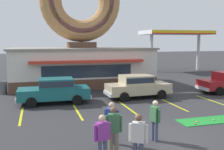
{
  "coord_description": "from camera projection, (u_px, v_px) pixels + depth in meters",
  "views": [
    {
      "loc": [
        -5.08,
        -9.35,
        3.94
      ],
      "look_at": [
        -0.89,
        5.0,
        2.0
      ],
      "focal_mm": 42.0,
      "sensor_mm": 36.0,
      "label": 1
    }
  ],
  "objects": [
    {
      "name": "mini_donut_near_right",
      "position": [
        214.0,
        120.0,
        13.02
      ],
      "size": [
        0.13,
        0.13,
        0.04
      ],
      "primitive_type": "torus",
      "color": "#D17F47",
      "rests_on": "putting_mat"
    },
    {
      "name": "parking_stripe_centre",
      "position": [
        127.0,
        108.0,
        15.6
      ],
      "size": [
        0.12,
        3.6,
        0.01
      ],
      "primitive_type": "cube",
      "color": "yellow",
      "rests_on": "ground"
    },
    {
      "name": "car_teal",
      "position": [
        55.0,
        90.0,
        16.61
      ],
      "size": [
        4.6,
        2.05,
        1.6
      ],
      "color": "#196066",
      "rests_on": "ground"
    },
    {
      "name": "parking_stripe_right",
      "position": [
        213.0,
        101.0,
        17.27
      ],
      "size": [
        0.12,
        3.6,
        0.01
      ],
      "primitive_type": "cube",
      "color": "yellow",
      "rests_on": "ground"
    },
    {
      "name": "pedestrian_hooded_kid",
      "position": [
        112.0,
        121.0,
        10.03
      ],
      "size": [
        0.52,
        0.41,
        1.63
      ],
      "color": "#474C66",
      "rests_on": "ground"
    },
    {
      "name": "car_champagne",
      "position": [
        137.0,
        85.0,
        18.23
      ],
      "size": [
        4.61,
        2.09,
        1.6
      ],
      "color": "#BCAD89",
      "rests_on": "ground"
    },
    {
      "name": "trash_bin",
      "position": [
        3.0,
        87.0,
        19.6
      ],
      "size": [
        0.57,
        0.57,
        0.97
      ],
      "color": "#51565B",
      "rests_on": "ground"
    },
    {
      "name": "ground_plane",
      "position": [
        166.0,
        137.0,
        10.82
      ],
      "size": [
        160.0,
        160.0,
        0.0
      ],
      "primitive_type": "plane",
      "color": "#2D2D30"
    },
    {
      "name": "mini_donut_mid_right",
      "position": [
        197.0,
        122.0,
        12.73
      ],
      "size": [
        0.13,
        0.13,
        0.04
      ],
      "primitive_type": "torus",
      "color": "#D17F47",
      "rests_on": "putting_mat"
    },
    {
      "name": "pedestrian_beanie_man",
      "position": [
        114.0,
        129.0,
        8.94
      ],
      "size": [
        0.58,
        0.34,
        1.74
      ],
      "color": "#7F7056",
      "rests_on": "ground"
    },
    {
      "name": "pedestrian_blue_sweater_man",
      "position": [
        102.0,
        137.0,
        8.38
      ],
      "size": [
        0.59,
        0.31,
        1.62
      ],
      "color": "#474C66",
      "rests_on": "ground"
    },
    {
      "name": "parking_stripe_mid_left",
      "position": [
        77.0,
        111.0,
        14.76
      ],
      "size": [
        0.12,
        3.6,
        0.01
      ],
      "primitive_type": "cube",
      "color": "yellow",
      "rests_on": "ground"
    },
    {
      "name": "donut_shop_building",
      "position": [
        81.0,
        43.0,
        23.3
      ],
      "size": [
        12.3,
        6.75,
        10.96
      ],
      "color": "brown",
      "rests_on": "ground"
    },
    {
      "name": "parking_stripe_left",
      "position": [
        21.0,
        116.0,
        13.93
      ],
      "size": [
        0.12,
        3.6,
        0.01
      ],
      "primitive_type": "cube",
      "color": "yellow",
      "rests_on": "ground"
    },
    {
      "name": "mini_donut_mid_centre",
      "position": [
        195.0,
        124.0,
        12.38
      ],
      "size": [
        0.13,
        0.13,
        0.04
      ],
      "primitive_type": "torus",
      "color": "brown",
      "rests_on": "putting_mat"
    },
    {
      "name": "pedestrian_leather_jacket_man",
      "position": [
        138.0,
        138.0,
        8.07
      ],
      "size": [
        0.53,
        0.4,
        1.73
      ],
      "color": "#474C66",
      "rests_on": "ground"
    },
    {
      "name": "parking_stripe_mid_right",
      "position": [
        172.0,
        104.0,
        16.43
      ],
      "size": [
        0.12,
        3.6,
        0.01
      ],
      "primitive_type": "cube",
      "color": "yellow",
      "rests_on": "ground"
    },
    {
      "name": "putting_mat",
      "position": [
        222.0,
        119.0,
        13.24
      ],
      "size": [
        4.72,
        1.15,
        0.03
      ],
      "primitive_type": "cube",
      "color": "#1E842D",
      "rests_on": "ground"
    },
    {
      "name": "golf_ball",
      "position": [
        219.0,
        119.0,
        13.11
      ],
      "size": [
        0.04,
        0.04,
        0.04
      ],
      "primitive_type": "sphere",
      "color": "white",
      "rests_on": "putting_mat"
    },
    {
      "name": "pedestrian_clipboard_woman",
      "position": [
        155.0,
        119.0,
        10.3
      ],
      "size": [
        0.32,
        0.58,
        1.63
      ],
      "color": "#474C66",
      "rests_on": "ground"
    },
    {
      "name": "gas_station_canopy",
      "position": [
        176.0,
        34.0,
        34.5
      ],
      "size": [
        9.0,
        4.46,
        5.3
      ],
      "color": "silver",
      "rests_on": "ground"
    }
  ]
}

